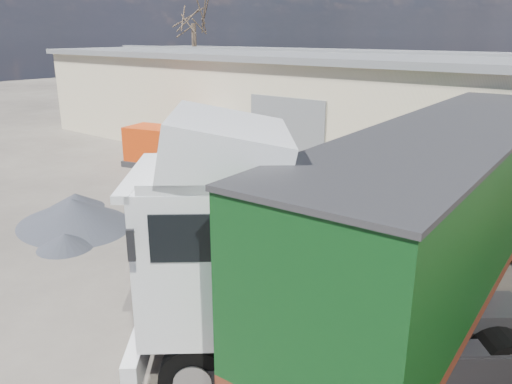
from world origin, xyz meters
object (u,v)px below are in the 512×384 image
Objects in this scene: box_trailer at (450,198)px; panel_van at (214,143)px; tractor_unit at (268,264)px; bare_tree at (193,10)px; orange_skip at (158,149)px.

box_trailer reaches higher than panel_van.
tractor_unit reaches higher than panel_van.
panel_van is (-11.77, 10.79, -1.04)m from tractor_unit.
bare_tree is 2.76× the size of orange_skip.
orange_skip is (-1.87, -2.01, -0.22)m from panel_van.
box_trailer is (1.84, 4.41, 0.57)m from tractor_unit.
bare_tree is 17.21m from panel_van.
panel_van is at bearing -173.53° from tractor_unit.
box_trailer is 15.12m from panel_van.
panel_van is 1.49× the size of orange_skip.
box_trailer is 2.58× the size of panel_van.
bare_tree reaches higher than box_trailer.
bare_tree is 0.72× the size of box_trailer.
panel_van is (-13.61, 6.39, -1.61)m from box_trailer.
box_trailer is at bearing -28.68° from panel_van.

